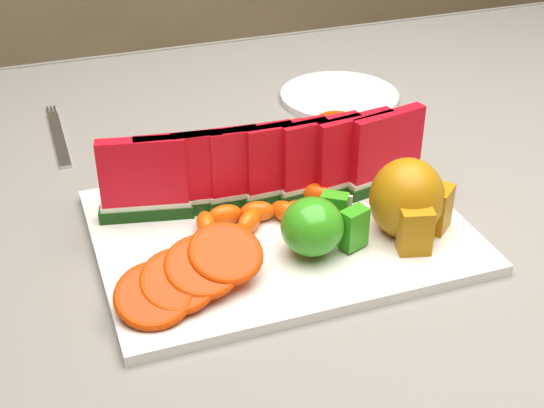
% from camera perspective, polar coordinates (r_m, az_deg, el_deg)
% --- Properties ---
extents(table, '(1.40, 0.90, 0.75)m').
position_cam_1_polar(table, '(1.01, 2.71, -3.23)').
color(table, '#48291A').
rests_on(table, ground).
extents(tablecloth, '(1.53, 1.03, 0.20)m').
position_cam_1_polar(tablecloth, '(0.97, 2.80, -0.22)').
color(tablecloth, gray).
rests_on(tablecloth, table).
extents(platter, '(0.40, 0.30, 0.01)m').
position_cam_1_polar(platter, '(0.84, 0.59, -1.99)').
color(platter, silver).
rests_on(platter, tablecloth).
extents(apple_cluster, '(0.10, 0.08, 0.06)m').
position_cam_1_polar(apple_cluster, '(0.78, 3.47, -1.62)').
color(apple_cluster, '#198516').
rests_on(apple_cluster, platter).
extents(pear_cluster, '(0.10, 0.10, 0.09)m').
position_cam_1_polar(pear_cluster, '(0.82, 10.30, 0.22)').
color(pear_cluster, '#A6791D').
rests_on(pear_cluster, platter).
extents(side_plate, '(0.18, 0.18, 0.01)m').
position_cam_1_polar(side_plate, '(1.17, 5.10, 8.08)').
color(side_plate, silver).
rests_on(side_plate, tablecloth).
extents(fork, '(0.02, 0.20, 0.00)m').
position_cam_1_polar(fork, '(1.09, -15.81, 4.95)').
color(fork, silver).
rests_on(fork, tablecloth).
extents(watermelon_row, '(0.39, 0.07, 0.10)m').
position_cam_1_polar(watermelon_row, '(0.86, -0.23, 2.81)').
color(watermelon_row, '#0E390E').
rests_on(watermelon_row, platter).
extents(orange_fan_front, '(0.17, 0.11, 0.05)m').
position_cam_1_polar(orange_fan_front, '(0.73, -6.16, -5.24)').
color(orange_fan_front, '#DF5700').
rests_on(orange_fan_front, platter).
extents(orange_fan_back, '(0.35, 0.12, 0.05)m').
position_cam_1_polar(orange_fan_back, '(0.94, -1.21, 3.79)').
color(orange_fan_back, '#DF5700').
rests_on(orange_fan_back, platter).
extents(tangerine_segments, '(0.18, 0.07, 0.02)m').
position_cam_1_polar(tangerine_segments, '(0.84, 0.02, -0.55)').
color(tangerine_segments, orange).
rests_on(tangerine_segments, platter).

